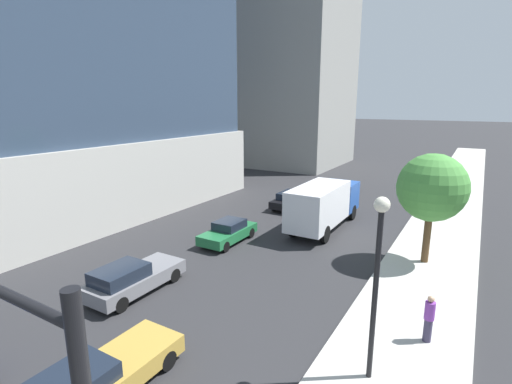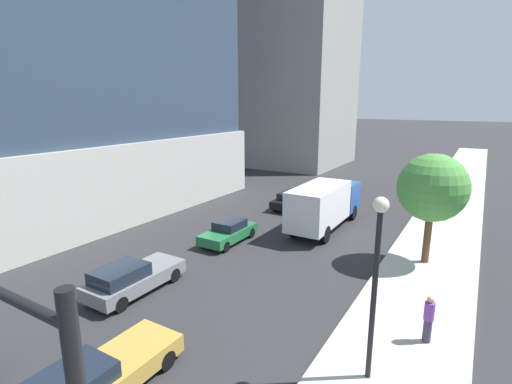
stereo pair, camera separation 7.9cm
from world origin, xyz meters
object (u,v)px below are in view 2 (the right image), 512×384
(construction_building, at_px, (294,27))
(car_gray, at_px, (132,278))
(pedestrian_purple_shirt, at_px, (428,319))
(box_truck, at_px, (324,203))
(car_gold, at_px, (101,375))
(street_lamp, at_px, (376,263))
(street_tree, at_px, (433,188))
(car_black, at_px, (293,200))
(car_green, at_px, (229,232))

(construction_building, distance_m, car_gray, 42.23)
(construction_building, bearing_deg, pedestrian_purple_shirt, -57.61)
(car_gray, xyz_separation_m, box_truck, (4.01, 12.62, 1.05))
(pedestrian_purple_shirt, bearing_deg, car_gold, -136.31)
(street_lamp, xyz_separation_m, box_truck, (-6.36, 12.77, -2.06))
(box_truck, bearing_deg, street_lamp, -63.53)
(construction_building, height_order, car_gold, construction_building)
(street_tree, height_order, car_black, street_tree)
(street_tree, bearing_deg, street_lamp, -91.36)
(street_lamp, relative_size, box_truck, 0.70)
(car_gold, height_order, car_gray, car_gray)
(construction_building, relative_size, pedestrian_purple_shirt, 24.46)
(street_lamp, relative_size, car_black, 1.27)
(construction_building, relative_size, car_gold, 9.32)
(car_green, xyz_separation_m, box_truck, (4.01, 5.24, 1.12))
(box_truck, bearing_deg, construction_building, 120.21)
(street_lamp, xyz_separation_m, car_gray, (-10.36, 0.15, -3.11))
(street_lamp, bearing_deg, box_truck, 116.47)
(car_gold, bearing_deg, street_lamp, 35.26)
(car_black, distance_m, car_gold, 21.26)
(box_truck, bearing_deg, street_tree, -22.36)
(car_gold, bearing_deg, street_tree, 65.61)
(street_lamp, distance_m, box_truck, 14.41)
(pedestrian_purple_shirt, bearing_deg, car_gray, -167.24)
(construction_building, distance_m, street_tree, 37.05)
(street_lamp, distance_m, car_black, 19.64)
(street_lamp, distance_m, pedestrian_purple_shirt, 4.15)
(street_lamp, bearing_deg, construction_building, 118.97)
(construction_building, distance_m, street_lamp, 44.95)
(box_truck, bearing_deg, car_green, -127.39)
(construction_building, xyz_separation_m, car_green, (10.34, -29.88, -17.05))
(construction_building, distance_m, pedestrian_purple_shirt, 44.27)
(street_tree, height_order, car_gray, street_tree)
(construction_building, height_order, box_truck, construction_building)
(construction_building, distance_m, box_truck, 32.66)
(construction_building, height_order, car_green, construction_building)
(car_green, height_order, car_gray, car_gray)
(street_lamp, bearing_deg, car_green, 144.00)
(street_lamp, xyz_separation_m, pedestrian_purple_shirt, (1.26, 2.78, -2.80))
(car_green, bearing_deg, car_black, 90.00)
(car_green, height_order, pedestrian_purple_shirt, pedestrian_purple_shirt)
(car_green, relative_size, box_truck, 0.51)
(car_black, relative_size, car_gray, 0.97)
(street_lamp, distance_m, car_gold, 8.40)
(car_gray, bearing_deg, car_green, 90.00)
(car_gray, height_order, box_truck, box_truck)
(car_black, bearing_deg, construction_building, 116.19)
(car_black, relative_size, box_truck, 0.55)
(street_tree, distance_m, car_gold, 16.33)
(street_tree, xyz_separation_m, car_black, (-10.60, 6.33, -3.38))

